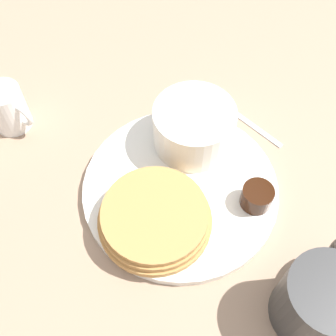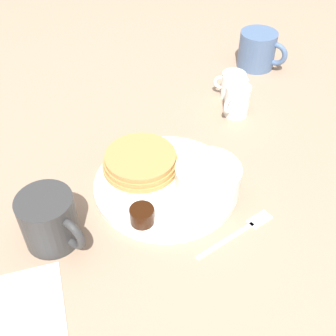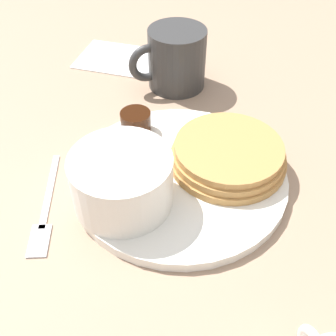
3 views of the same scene
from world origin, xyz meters
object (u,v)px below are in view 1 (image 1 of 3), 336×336
object	(u,v)px
plate	(180,188)
bowl	(194,126)
coffee_mug	(319,300)
creamer_pitcher_near	(8,108)
fork	(230,109)

from	to	relation	value
plate	bowl	xyz separation A→B (m)	(0.04, 0.06, 0.04)
plate	bowl	world-z (taller)	bowl
bowl	coffee_mug	distance (m)	0.25
bowl	coffee_mug	xyz separation A→B (m)	(0.03, -0.25, -0.00)
plate	coffee_mug	size ratio (longest dim) A/B	2.46
plate	bowl	bearing A→B (deg)	54.76
bowl	coffee_mug	world-z (taller)	coffee_mug
plate	coffee_mug	world-z (taller)	coffee_mug
plate	creamer_pitcher_near	bearing A→B (deg)	133.44
coffee_mug	plate	bearing A→B (deg)	110.86
plate	coffee_mug	xyz separation A→B (m)	(0.07, -0.19, 0.04)
bowl	creamer_pitcher_near	bearing A→B (deg)	149.85
coffee_mug	creamer_pitcher_near	size ratio (longest dim) A/B	1.48
coffee_mug	fork	bearing A→B (deg)	80.88
creamer_pitcher_near	fork	size ratio (longest dim) A/B	0.48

